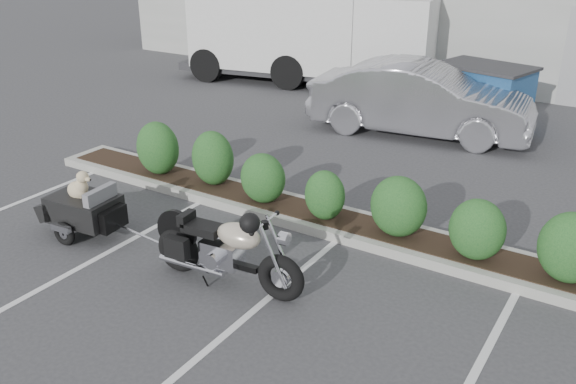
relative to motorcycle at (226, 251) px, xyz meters
The scene contains 8 objects.
ground 0.76m from the motorcycle, 165.84° to the left, with size 90.00×90.00×0.00m, color #38383A.
planter_kerb 2.42m from the motorcycle, 78.90° to the left, with size 12.00×1.00×0.15m, color #9E9E93.
building 17.21m from the motorcycle, 91.81° to the left, with size 26.00×10.00×4.00m, color #9EA099.
motorcycle is the anchor object (origin of this frame).
pet_trailer 2.79m from the motorcycle, behind, with size 1.82×1.02×1.08m.
sedan 7.64m from the motorcycle, 91.88° to the left, with size 1.75×5.02×1.65m, color #ADABB3.
dumpster 9.40m from the motorcycle, 85.77° to the left, with size 2.44×1.94×1.42m.
delivery_truck 12.15m from the motorcycle, 115.26° to the left, with size 8.30×3.97×3.65m.
Camera 1 is at (5.00, -5.66, 4.42)m, focal length 38.00 mm.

